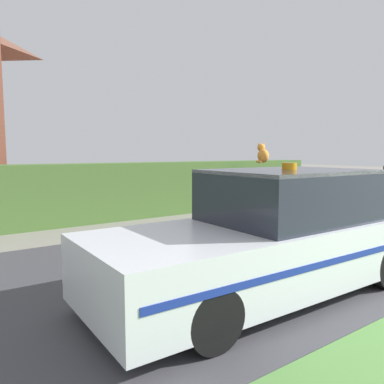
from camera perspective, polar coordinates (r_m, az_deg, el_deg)
The scene contains 5 objects.
road_strip at distance 6.28m, azimuth 7.95°, elevation -9.61°, with size 28.00×5.04×0.01m, color #424247.
garden_hedge at distance 9.44m, azimuth -15.01°, elevation -0.12°, with size 14.77×0.78×1.43m, color #4C7233.
police_car at distance 4.63m, azimuth 12.23°, elevation -6.70°, with size 4.41×1.69×1.56m.
cat at distance 4.66m, azimuth 10.71°, elevation 5.64°, with size 0.25×0.24×0.24m.
wheelie_bin at distance 11.52m, azimuth 6.00°, elevation 0.55°, with size 0.67×0.70×1.19m.
Camera 1 is at (-4.17, -0.73, 1.70)m, focal length 35.00 mm.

